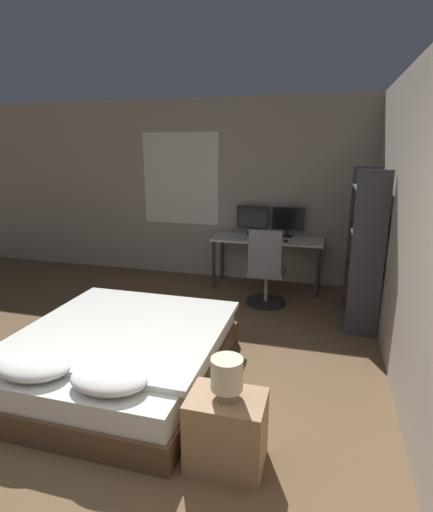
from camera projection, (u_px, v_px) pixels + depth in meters
name	position (u px, v px, depth m)	size (l,w,h in m)	color
ground_plane	(88.00, 489.00, 2.40)	(20.00, 20.00, 0.00)	brown
wall_back	(239.00, 192.00, 6.02)	(12.00, 0.08, 2.70)	#9E9384
wall_side_right	(418.00, 237.00, 2.95)	(0.06, 12.00, 2.70)	#9E9384
bed	(121.00, 355.00, 3.50)	(1.70, 1.93, 0.53)	brown
nightstand	(226.00, 431.00, 2.54)	(0.49, 0.36, 0.49)	#997551
bedside_lamp	(227.00, 374.00, 2.44)	(0.20, 0.20, 0.27)	gray
desk	(267.00, 244.00, 5.73)	(1.57, 0.59, 0.74)	beige
monitor_left	(252.00, 218.00, 5.89)	(0.47, 0.16, 0.43)	black
monitor_right	(288.00, 220.00, 5.76)	(0.47, 0.16, 0.43)	black
keyboard	(265.00, 241.00, 5.53)	(0.38, 0.13, 0.02)	black
computer_mouse	(286.00, 241.00, 5.46)	(0.07, 0.05, 0.04)	black
office_chair	(266.00, 275.00, 5.12)	(0.52, 0.52, 1.03)	black
bookshelf	(366.00, 243.00, 4.41)	(0.34, 0.85, 1.79)	#333338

